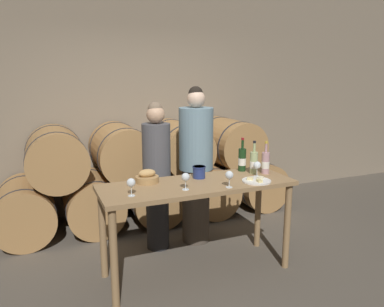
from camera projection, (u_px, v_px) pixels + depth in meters
The scene contains 16 objects.
ground_plane at pixel (197, 271), 3.61m from camera, with size 10.00×10.00×0.00m, color #564F44.
stone_wall_back at pixel (137, 94), 5.14m from camera, with size 10.00×0.12×3.20m.
barrel_stack at pixel (151, 175), 4.82m from camera, with size 3.71×0.93×1.27m.
tasting_table at pixel (197, 196), 3.45m from camera, with size 1.79×0.63×0.89m.
person_left at pixel (157, 175), 3.95m from camera, with size 0.30×0.30×1.59m.
person_right at pixel (196, 166), 4.11m from camera, with size 0.37×0.37×1.74m.
wine_bottle_red at pixel (242, 160), 3.83m from camera, with size 0.08×0.08×0.35m.
wine_bottle_white at pixel (254, 163), 3.72m from camera, with size 0.08×0.08×0.33m.
wine_bottle_rose at pixel (265, 163), 3.72m from camera, with size 0.08×0.08×0.33m.
blue_crock at pixel (199, 172), 3.57m from camera, with size 0.13×0.13×0.12m.
bread_basket at pixel (147, 177), 3.43m from camera, with size 0.21×0.21×0.12m.
cheese_plate at pixel (256, 181), 3.46m from camera, with size 0.27×0.27×0.04m.
wine_glass_far_left at pixel (131, 183), 3.03m from camera, with size 0.07×0.07×0.15m.
wine_glass_left at pixel (186, 178), 3.20m from camera, with size 0.07×0.07×0.15m.
wine_glass_center at pixel (229, 176), 3.26m from camera, with size 0.07×0.07×0.15m.
wine_glass_right at pixel (257, 166), 3.61m from camera, with size 0.07×0.07×0.15m.
Camera 1 is at (-1.32, -3.02, 1.87)m, focal length 35.00 mm.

